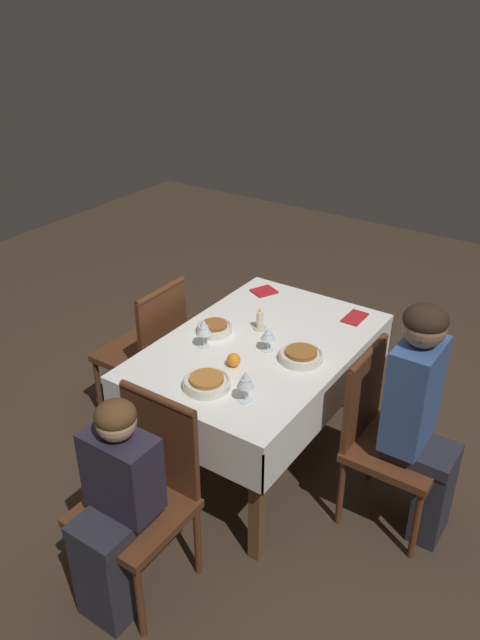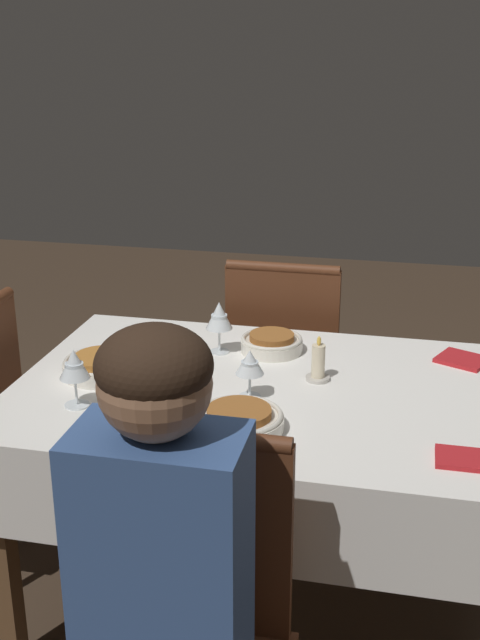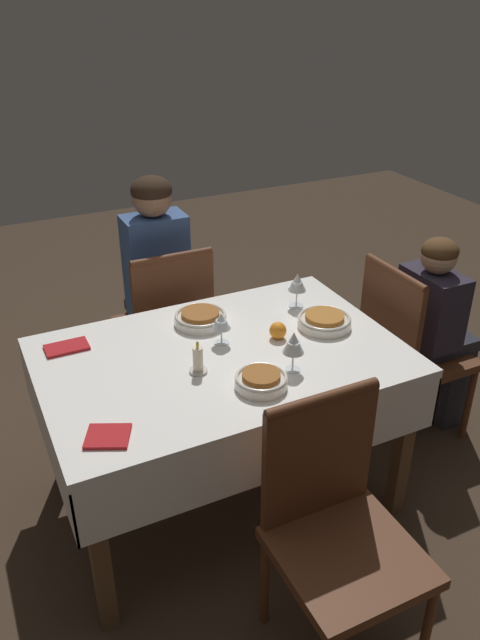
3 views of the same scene
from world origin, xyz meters
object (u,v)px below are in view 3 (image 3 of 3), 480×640
at_px(wine_glass_west, 297,283).
at_px(napkin_spare_side, 108,436).
at_px(chair_north, 337,522).
at_px(bowl_north, 261,380).
at_px(orange_fruit, 278,330).
at_px(person_child_dark, 437,327).
at_px(bowl_west, 324,321).
at_px(chair_south, 167,322).
at_px(person_adult_denim, 155,277).
at_px(chair_west, 407,345).
at_px(napkin_red_folded, 67,347).
at_px(dining_table, 222,373).
at_px(wine_glass_north, 294,344).
at_px(candle_centerpiece, 198,361).
at_px(wine_glass_south, 221,322).
at_px(bowl_south, 200,318).

bearing_deg(wine_glass_west, napkin_spare_side, 27.86).
bearing_deg(chair_north, bowl_north, 93.34).
xyz_separation_m(chair_north, orange_fruit, (-0.19, -0.74, 0.27)).
distance_m(person_child_dark, napkin_spare_side, 1.70).
height_order(bowl_west, bowl_north, same).
height_order(chair_south, person_adult_denim, person_adult_denim).
relative_size(chair_south, orange_fruit, 13.17).
xyz_separation_m(chair_west, person_adult_denim, (0.93, -0.85, 0.19)).
distance_m(chair_west, napkin_red_folded, 1.53).
relative_size(dining_table, person_adult_denim, 1.14).
bearing_deg(orange_fruit, person_adult_denim, -75.72).
relative_size(wine_glass_north, napkin_spare_side, 0.93).
xyz_separation_m(dining_table, napkin_spare_side, (0.53, 0.30, 0.10)).
bearing_deg(napkin_red_folded, wine_glass_west, 175.53).
relative_size(dining_table, wine_glass_north, 8.61).
xyz_separation_m(chair_south, person_adult_denim, (0.00, -0.16, 0.19)).
xyz_separation_m(wine_glass_west, wine_glass_north, (0.27, 0.44, 0.00)).
bearing_deg(napkin_red_folded, candle_centerpiece, 136.77).
height_order(dining_table, person_adult_denim, person_adult_denim).
distance_m(person_adult_denim, wine_glass_west, 0.81).
height_order(person_adult_denim, bowl_west, person_adult_denim).
bearing_deg(dining_table, wine_glass_south, -114.66).
bearing_deg(wine_glass_south, chair_south, -89.72).
bearing_deg(chair_west, chair_south, 53.14).
bearing_deg(napkin_red_folded, napkin_spare_side, 90.03).
bearing_deg(napkin_spare_side, wine_glass_west, -152.14).
distance_m(dining_table, wine_glass_south, 0.20).
xyz_separation_m(person_adult_denim, candle_centerpiece, (0.16, 0.97, 0.09)).
xyz_separation_m(dining_table, person_adult_denim, (-0.03, -0.89, 0.04)).
height_order(chair_west, person_child_dark, person_child_dark).
distance_m(chair_south, bowl_north, 1.03).
relative_size(candle_centerpiece, napkin_red_folded, 0.78).
height_order(wine_glass_south, napkin_spare_side, wine_glass_south).
bearing_deg(dining_table, bowl_north, 97.63).
distance_m(wine_glass_south, bowl_north, 0.34).
relative_size(chair_north, person_child_dark, 0.90).
bearing_deg(chair_south, chair_west, 143.14).
height_order(chair_south, wine_glass_south, chair_south).
bearing_deg(wine_glass_south, napkin_spare_side, 33.79).
bearing_deg(bowl_south, bowl_north, 91.64).
height_order(person_child_dark, orange_fruit, person_child_dark).
distance_m(bowl_north, napkin_red_folded, 0.79).
relative_size(chair_north, napkin_red_folded, 5.48).
distance_m(wine_glass_west, napkin_red_folded, 1.00).
relative_size(bowl_west, napkin_spare_side, 1.29).
bearing_deg(wine_glass_west, dining_table, 25.42).
xyz_separation_m(candle_centerpiece, napkin_spare_side, (0.40, 0.22, -0.04)).
distance_m(chair_west, chair_north, 1.18).
xyz_separation_m(candle_centerpiece, napkin_red_folded, (0.40, -0.38, -0.04)).
height_order(dining_table, chair_west, chair_west).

